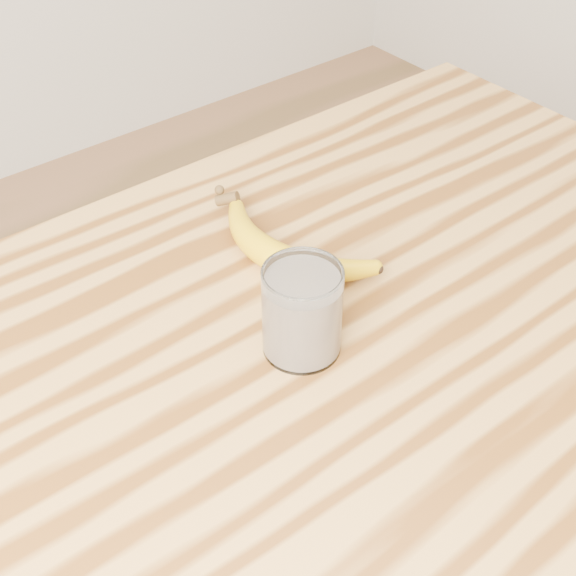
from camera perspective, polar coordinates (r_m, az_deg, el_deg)
table at (r=1.07m, az=4.21°, el=-6.68°), size 1.20×0.80×0.90m
smoothie_glass at (r=0.89m, az=1.01°, el=-1.76°), size 0.09×0.09×0.11m
banana at (r=1.02m, az=-0.88°, el=2.16°), size 0.20×0.35×0.04m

